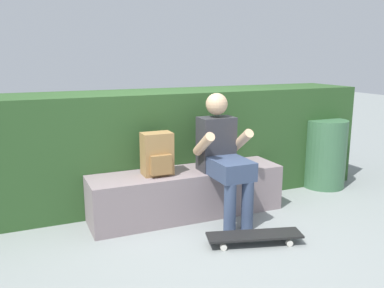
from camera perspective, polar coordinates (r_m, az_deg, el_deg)
ground_plane at (r=3.84m, az=1.52°, el=-11.69°), size 24.00×24.00×0.00m
bench_main at (r=4.07m, az=-0.69°, el=-6.81°), size 1.91×0.48×0.46m
person_skater at (r=3.88m, az=4.33°, el=-1.27°), size 0.49×0.62×1.21m
skateboard_near_person at (r=3.56m, az=8.66°, el=-12.49°), size 0.82×0.41×0.09m
backpack_on_bench at (r=3.84m, az=-4.84°, el=-1.47°), size 0.28×0.23×0.40m
hedge_row at (r=4.55m, az=-3.64°, el=-0.05°), size 4.59×0.78×1.18m
trash_bin at (r=5.15m, az=17.97°, el=-1.27°), size 0.49×0.49×0.81m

